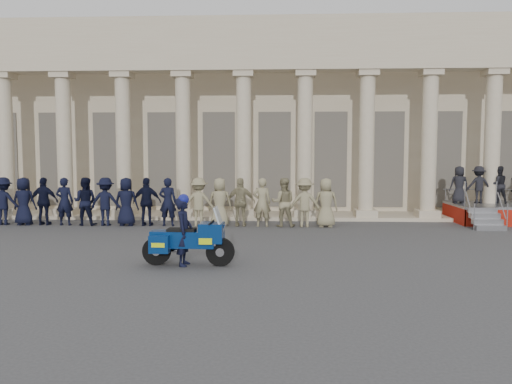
# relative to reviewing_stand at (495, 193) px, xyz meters

# --- Properties ---
(ground) EXTENTS (90.00, 90.00, 0.00)m
(ground) POSITION_rel_reviewing_stand_xyz_m (-11.74, -7.61, -1.23)
(ground) COLOR #3D3D40
(ground) RESTS_ON ground
(building) EXTENTS (40.00, 12.50, 9.00)m
(building) POSITION_rel_reviewing_stand_xyz_m (-11.74, 7.13, 3.30)
(building) COLOR #BFAD8F
(building) RESTS_ON ground
(officer_rank) EXTENTS (19.34, 0.72, 1.90)m
(officer_rank) POSITION_rel_reviewing_stand_xyz_m (-16.35, -1.67, -0.28)
(officer_rank) COLOR black
(officer_rank) RESTS_ON ground
(reviewing_stand) EXTENTS (4.03, 3.74, 2.31)m
(reviewing_stand) POSITION_rel_reviewing_stand_xyz_m (0.00, 0.00, 0.00)
(reviewing_stand) COLOR gray
(reviewing_stand) RESTS_ON ground
(motorcycle) EXTENTS (2.37, 0.97, 1.52)m
(motorcycle) POSITION_rel_reviewing_stand_xyz_m (-11.24, -8.44, -0.57)
(motorcycle) COLOR black
(motorcycle) RESTS_ON ground
(rider) EXTENTS (0.43, 0.65, 1.84)m
(rider) POSITION_rel_reviewing_stand_xyz_m (-11.37, -8.44, -0.32)
(rider) COLOR black
(rider) RESTS_ON ground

